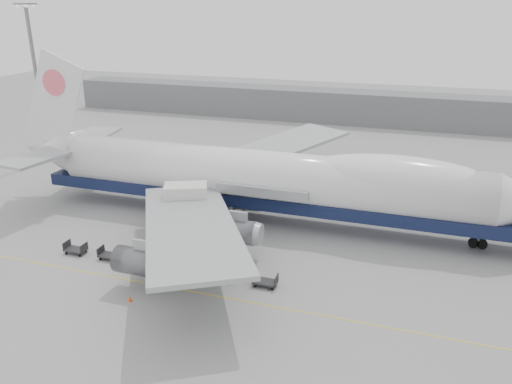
% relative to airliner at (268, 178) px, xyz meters
% --- Properties ---
extents(ground, '(260.00, 260.00, 0.00)m').
position_rel_airliner_xyz_m(ground, '(-0.64, -12.00, -5.62)').
color(ground, gray).
rests_on(ground, ground).
extents(apron_line, '(60.00, 0.15, 0.01)m').
position_rel_airliner_xyz_m(apron_line, '(-0.64, -18.00, -5.62)').
color(apron_line, gold).
rests_on(apron_line, ground).
extents(hangar, '(110.00, 8.00, 7.00)m').
position_rel_airliner_xyz_m(hangar, '(-10.64, 58.00, -2.12)').
color(hangar, slate).
rests_on(hangar, ground).
extents(floodlight_mast, '(2.40, 2.40, 25.43)m').
position_rel_airliner_xyz_m(floodlight_mast, '(-42.64, 12.00, 8.64)').
color(floodlight_mast, slate).
rests_on(floodlight_mast, ground).
extents(airliner, '(67.00, 55.30, 19.98)m').
position_rel_airliner_xyz_m(airliner, '(0.00, 0.00, 0.00)').
color(airliner, white).
rests_on(airliner, ground).
extents(catering_truck, '(5.82, 4.95, 6.16)m').
position_rel_airliner_xyz_m(catering_truck, '(-7.72, -6.69, -2.17)').
color(catering_truck, '#162244').
rests_on(catering_truck, ground).
extents(traffic_cone, '(0.38, 0.38, 0.57)m').
position_rel_airliner_xyz_m(traffic_cone, '(-6.65, -21.21, -5.36)').
color(traffic_cone, '#E94C0C').
rests_on(traffic_cone, ground).
extents(dolly_0, '(2.30, 1.35, 1.30)m').
position_rel_airliner_xyz_m(dolly_0, '(-17.16, -14.90, -5.09)').
color(dolly_0, '#2D2D30').
rests_on(dolly_0, ground).
extents(dolly_1, '(2.30, 1.35, 1.30)m').
position_rel_airliner_xyz_m(dolly_1, '(-12.87, -14.90, -5.09)').
color(dolly_1, '#2D2D30').
rests_on(dolly_1, ground).
extents(dolly_2, '(2.30, 1.35, 1.30)m').
position_rel_airliner_xyz_m(dolly_2, '(-8.57, -14.90, -5.09)').
color(dolly_2, '#2D2D30').
rests_on(dolly_2, ground).
extents(dolly_3, '(2.30, 1.35, 1.30)m').
position_rel_airliner_xyz_m(dolly_3, '(-4.28, -14.90, -5.09)').
color(dolly_3, '#2D2D30').
rests_on(dolly_3, ground).
extents(dolly_4, '(2.30, 1.35, 1.30)m').
position_rel_airliner_xyz_m(dolly_4, '(0.02, -14.90, -5.09)').
color(dolly_4, '#2D2D30').
rests_on(dolly_4, ground).
extents(dolly_5, '(2.30, 1.35, 1.30)m').
position_rel_airliner_xyz_m(dolly_5, '(4.31, -14.90, -5.09)').
color(dolly_5, '#2D2D30').
rests_on(dolly_5, ground).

